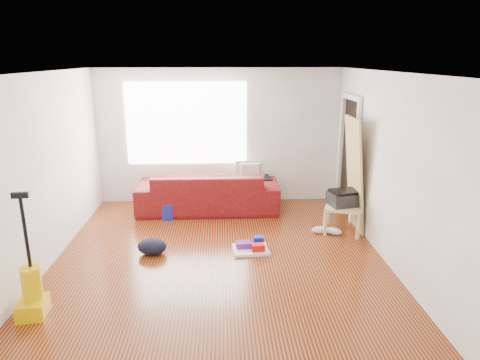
{
  "coord_description": "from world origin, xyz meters",
  "views": [
    {
      "loc": [
        0.05,
        -5.39,
        2.67
      ],
      "look_at": [
        0.31,
        0.6,
        0.95
      ],
      "focal_mm": 32.0,
      "sensor_mm": 36.0,
      "label": 1
    }
  ],
  "objects_px": {
    "tv_stand": "(250,191)",
    "cleaning_tray": "(252,247)",
    "side_table": "(343,209)",
    "backpack": "(153,254)",
    "vacuum": "(32,293)",
    "sofa": "(209,210)",
    "bucket": "(169,218)"
  },
  "relations": [
    {
      "from": "side_table",
      "to": "bucket",
      "type": "bearing_deg",
      "value": 166.17
    },
    {
      "from": "sofa",
      "to": "cleaning_tray",
      "type": "bearing_deg",
      "value": 110.99
    },
    {
      "from": "tv_stand",
      "to": "side_table",
      "type": "distance_m",
      "value": 1.93
    },
    {
      "from": "sofa",
      "to": "side_table",
      "type": "xyz_separation_m",
      "value": [
        2.16,
        -1.08,
        0.37
      ]
    },
    {
      "from": "tv_stand",
      "to": "vacuum",
      "type": "height_order",
      "value": "vacuum"
    },
    {
      "from": "sofa",
      "to": "bucket",
      "type": "bearing_deg",
      "value": 29.14
    },
    {
      "from": "side_table",
      "to": "vacuum",
      "type": "relative_size",
      "value": 0.51
    },
    {
      "from": "backpack",
      "to": "cleaning_tray",
      "type": "bearing_deg",
      "value": 7.17
    },
    {
      "from": "backpack",
      "to": "vacuum",
      "type": "xyz_separation_m",
      "value": [
        -1.05,
        -1.43,
        0.25
      ]
    },
    {
      "from": "sofa",
      "to": "bucket",
      "type": "height_order",
      "value": "sofa"
    },
    {
      "from": "tv_stand",
      "to": "backpack",
      "type": "distance_m",
      "value": 2.56
    },
    {
      "from": "side_table",
      "to": "backpack",
      "type": "relative_size",
      "value": 1.68
    },
    {
      "from": "tv_stand",
      "to": "vacuum",
      "type": "xyz_separation_m",
      "value": [
        -2.57,
        -3.47,
        -0.02
      ]
    },
    {
      "from": "sofa",
      "to": "vacuum",
      "type": "height_order",
      "value": "vacuum"
    },
    {
      "from": "tv_stand",
      "to": "backpack",
      "type": "xyz_separation_m",
      "value": [
        -1.52,
        -2.04,
        -0.27
      ]
    },
    {
      "from": "bucket",
      "to": "vacuum",
      "type": "relative_size",
      "value": 0.2
    },
    {
      "from": "sofa",
      "to": "backpack",
      "type": "height_order",
      "value": "sofa"
    },
    {
      "from": "tv_stand",
      "to": "sofa",
      "type": "bearing_deg",
      "value": -167.25
    },
    {
      "from": "bucket",
      "to": "vacuum",
      "type": "bearing_deg",
      "value": -111.48
    },
    {
      "from": "cleaning_tray",
      "to": "bucket",
      "type": "bearing_deg",
      "value": 134.94
    },
    {
      "from": "tv_stand",
      "to": "cleaning_tray",
      "type": "bearing_deg",
      "value": -99.65
    },
    {
      "from": "cleaning_tray",
      "to": "vacuum",
      "type": "distance_m",
      "value": 2.87
    },
    {
      "from": "tv_stand",
      "to": "cleaning_tray",
      "type": "xyz_separation_m",
      "value": [
        -0.11,
        -2.0,
        -0.22
      ]
    },
    {
      "from": "tv_stand",
      "to": "backpack",
      "type": "relative_size",
      "value": 1.97
    },
    {
      "from": "bucket",
      "to": "vacuum",
      "type": "xyz_separation_m",
      "value": [
        -1.11,
        -2.82,
        0.25
      ]
    },
    {
      "from": "tv_stand",
      "to": "bucket",
      "type": "xyz_separation_m",
      "value": [
        -1.46,
        -0.65,
        -0.27
      ]
    },
    {
      "from": "side_table",
      "to": "backpack",
      "type": "height_order",
      "value": "side_table"
    },
    {
      "from": "cleaning_tray",
      "to": "backpack",
      "type": "relative_size",
      "value": 1.28
    },
    {
      "from": "bucket",
      "to": "tv_stand",
      "type": "bearing_deg",
      "value": 24.05
    },
    {
      "from": "bucket",
      "to": "side_table",
      "type": "bearing_deg",
      "value": -13.83
    },
    {
      "from": "sofa",
      "to": "cleaning_tray",
      "type": "relative_size",
      "value": 4.76
    },
    {
      "from": "tv_stand",
      "to": "backpack",
      "type": "bearing_deg",
      "value": -133.17
    }
  ]
}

